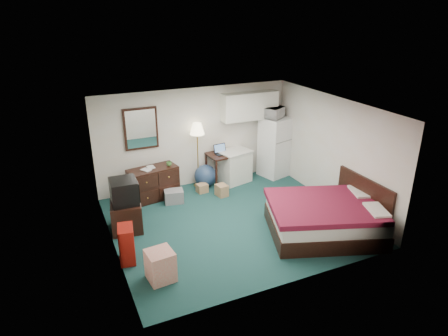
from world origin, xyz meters
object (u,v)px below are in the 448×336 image
dresser (153,183)px  fridge (275,147)px  bed (324,218)px  floor_lamp (198,155)px  kitchen_counter (234,167)px  suitcase (127,244)px  tv_stand (127,216)px  desk (221,169)px

dresser → fridge: bearing=-8.5°
dresser → bed: bearing=-57.4°
floor_lamp → kitchen_counter: 1.06m
dresser → bed: size_ratio=0.54×
suitcase → dresser: bearing=74.7°
bed → tv_stand: (-3.61, 1.80, -0.04)m
desk → tv_stand: 3.02m
floor_lamp → tv_stand: size_ratio=2.52×
floor_lamp → fridge: size_ratio=1.03×
dresser → floor_lamp: 1.34m
floor_lamp → fridge: bearing=-4.5°
bed → suitcase: size_ratio=3.07×
kitchen_counter → bed: kitchen_counter is taller
fridge → bed: (-0.65, -3.07, -0.47)m
floor_lamp → kitchen_counter: size_ratio=2.02×
kitchen_counter → floor_lamp: bearing=158.4°
fridge → tv_stand: 4.47m
dresser → floor_lamp: bearing=1.5°
dresser → suitcase: size_ratio=1.65×
dresser → floor_lamp: floor_lamp is taller
kitchen_counter → tv_stand: 3.35m
desk → floor_lamp: bearing=164.9°
fridge → dresser: bearing=165.6°
fridge → suitcase: size_ratio=2.32×
dresser → fridge: size_ratio=0.71×
suitcase → tv_stand: bearing=89.2°
fridge → desk: bearing=162.4°
fridge → bed: 3.17m
kitchen_counter → suitcase: bearing=-157.4°
desk → bed: size_ratio=0.38×
suitcase → kitchen_counter: bearing=46.5°
bed → suitcase: suitcase is taller
desk → suitcase: desk is taller
floor_lamp → desk: 0.74m
fridge → suitcase: 5.10m
fridge → suitcase: bearing=-167.7°
desk → fridge: size_ratio=0.51×
dresser → suitcase: dresser is taller
kitchen_counter → bed: (0.53, -3.10, -0.07)m
tv_stand → desk: bearing=35.1°
kitchen_counter → tv_stand: bearing=-170.7°
floor_lamp → bed: 3.60m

